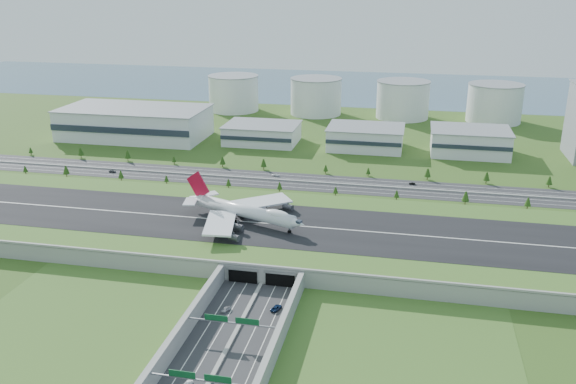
% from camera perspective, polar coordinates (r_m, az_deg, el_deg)
% --- Properties ---
extents(ground, '(1200.00, 1200.00, 0.00)m').
position_cam_1_polar(ground, '(318.08, -0.28, -4.46)').
color(ground, '#375319').
rests_on(ground, ground).
extents(airfield_deck, '(520.00, 100.00, 9.20)m').
position_cam_1_polar(airfield_deck, '(316.36, -0.28, -3.78)').
color(airfield_deck, gray).
rests_on(airfield_deck, ground).
extents(underpass_road, '(38.80, 120.40, 8.00)m').
position_cam_1_polar(underpass_road, '(231.59, -5.58, -13.44)').
color(underpass_road, '#28282B').
rests_on(underpass_road, ground).
extents(sign_gantry_near, '(38.70, 0.70, 9.80)m').
position_cam_1_polar(sign_gantry_near, '(233.24, -5.28, -12.14)').
color(sign_gantry_near, gray).
rests_on(sign_gantry_near, ground).
extents(sign_gantry_far, '(38.70, 0.70, 9.80)m').
position_cam_1_polar(sign_gantry_far, '(205.84, -8.23, -17.08)').
color(sign_gantry_far, gray).
rests_on(sign_gantry_far, ground).
extents(north_expressway, '(560.00, 36.00, 0.12)m').
position_cam_1_polar(north_expressway, '(405.25, 2.54, 0.88)').
color(north_expressway, '#28282B').
rests_on(north_expressway, ground).
extents(tree_row, '(500.92, 48.68, 8.50)m').
position_cam_1_polar(tree_row, '(401.77, 4.85, 1.35)').
color(tree_row, '#3D2819').
rests_on(tree_row, ground).
extents(hangar_west, '(120.00, 60.00, 25.00)m').
position_cam_1_polar(hangar_west, '(535.95, -14.13, 6.29)').
color(hangar_west, silver).
rests_on(hangar_west, ground).
extents(hangar_mid_a, '(58.00, 42.00, 15.00)m').
position_cam_1_polar(hangar_mid_a, '(504.40, -2.44, 5.48)').
color(hangar_mid_a, silver).
rests_on(hangar_mid_a, ground).
extents(hangar_mid_b, '(58.00, 42.00, 17.00)m').
position_cam_1_polar(hangar_mid_b, '(490.73, 7.27, 5.07)').
color(hangar_mid_b, silver).
rests_on(hangar_mid_b, ground).
extents(hangar_mid_c, '(58.00, 42.00, 19.00)m').
position_cam_1_polar(hangar_mid_c, '(491.12, 16.64, 4.53)').
color(hangar_mid_c, silver).
rests_on(hangar_mid_c, ground).
extents(fuel_tank_a, '(50.00, 50.00, 35.00)m').
position_cam_1_polar(fuel_tank_a, '(631.26, -5.11, 9.18)').
color(fuel_tank_a, white).
rests_on(fuel_tank_a, ground).
extents(fuel_tank_b, '(50.00, 50.00, 35.00)m').
position_cam_1_polar(fuel_tank_b, '(612.31, 2.62, 8.92)').
color(fuel_tank_b, white).
rests_on(fuel_tank_b, ground).
extents(fuel_tank_c, '(50.00, 50.00, 35.00)m').
position_cam_1_polar(fuel_tank_c, '(604.83, 10.68, 8.47)').
color(fuel_tank_c, white).
rests_on(fuel_tank_c, ground).
extents(fuel_tank_d, '(50.00, 50.00, 35.00)m').
position_cam_1_polar(fuel_tank_d, '(609.23, 18.76, 7.86)').
color(fuel_tank_d, white).
rests_on(fuel_tank_d, ground).
extents(bay_water, '(1200.00, 260.00, 0.06)m').
position_cam_1_polar(bay_water, '(777.57, 7.25, 9.72)').
color(bay_water, '#3D5D76').
rests_on(bay_water, ground).
extents(boeing_747, '(71.17, 66.06, 23.03)m').
position_cam_1_polar(boeing_747, '(317.25, -4.16, -1.74)').
color(boeing_747, white).
rests_on(boeing_747, airfield_deck).
extents(car_0, '(3.90, 5.34, 1.69)m').
position_cam_1_polar(car_0, '(254.25, -5.83, -10.86)').
color(car_0, '#ACACB1').
rests_on(car_0, ground).
extents(car_1, '(2.94, 4.29, 1.34)m').
position_cam_1_polar(car_1, '(215.65, -9.37, -17.27)').
color(car_1, white).
rests_on(car_1, ground).
extents(car_2, '(4.53, 6.72, 1.71)m').
position_cam_1_polar(car_2, '(253.98, -1.11, -10.78)').
color(car_2, '#0D1F44').
rests_on(car_2, ground).
extents(car_4, '(5.06, 2.15, 1.71)m').
position_cam_1_polar(car_4, '(443.53, -16.11, 1.88)').
color(car_4, '#4D4C50').
rests_on(car_4, ground).
extents(car_5, '(4.28, 1.66, 1.39)m').
position_cam_1_polar(car_5, '(409.18, 11.54, 0.79)').
color(car_5, black).
rests_on(car_5, ground).
extents(car_7, '(5.91, 3.66, 1.60)m').
position_cam_1_polar(car_7, '(418.07, -1.20, 1.60)').
color(car_7, white).
rests_on(car_7, ground).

